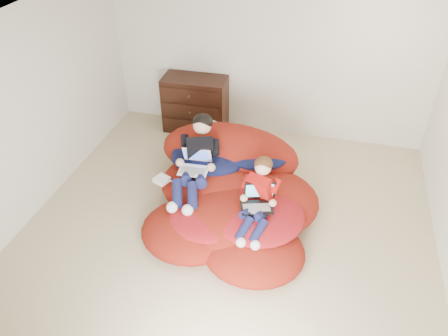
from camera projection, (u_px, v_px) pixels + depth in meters
room_shell at (228, 215)px, 5.35m from camera, size 5.10×5.10×2.77m
dresser at (195, 104)px, 7.18m from camera, size 1.04×0.59×0.92m
beanbag_pile at (231, 193)px, 5.63m from camera, size 2.30×2.44×0.91m
cream_pillow at (209, 129)px, 6.22m from camera, size 0.43×0.27×0.27m
older_boy at (196, 156)px, 5.52m from camera, size 0.46×1.19×0.80m
younger_boy at (259, 195)px, 5.03m from camera, size 0.38×0.92×0.69m
laptop_white at (195, 164)px, 5.51m from camera, size 0.38×0.38×0.25m
laptop_black at (258, 200)px, 5.05m from camera, size 0.43×0.42×0.27m
power_adapter at (162, 180)px, 5.60m from camera, size 0.22×0.22×0.06m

